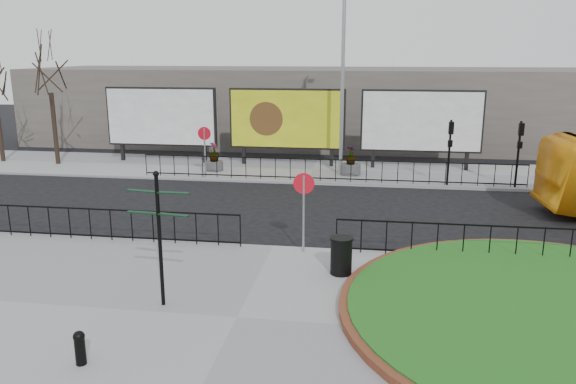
% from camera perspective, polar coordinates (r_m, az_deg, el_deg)
% --- Properties ---
extents(ground, '(90.00, 90.00, 0.00)m').
position_cam_1_polar(ground, '(17.91, -1.47, -5.82)').
color(ground, black).
rests_on(ground, ground).
extents(pavement_near, '(30.00, 10.00, 0.12)m').
position_cam_1_polar(pavement_near, '(13.39, -5.21, -12.78)').
color(pavement_near, gray).
rests_on(pavement_near, ground).
extents(pavement_far, '(44.00, 6.00, 0.12)m').
position_cam_1_polar(pavement_far, '(29.37, 2.52, 2.20)').
color(pavement_far, gray).
rests_on(pavement_far, ground).
extents(brick_edge, '(10.40, 10.40, 0.18)m').
position_cam_1_polar(brick_edge, '(14.64, 26.37, -11.19)').
color(brick_edge, brown).
rests_on(brick_edge, pavement_near).
extents(grass_lawn, '(10.00, 10.00, 0.22)m').
position_cam_1_polar(grass_lawn, '(14.63, 26.38, -11.12)').
color(grass_lawn, '#185015').
rests_on(grass_lawn, pavement_near).
extents(railing_near_left, '(10.00, 0.10, 1.10)m').
position_cam_1_polar(railing_near_left, '(19.34, -19.47, -3.04)').
color(railing_near_left, black).
rests_on(railing_near_left, pavement_near).
extents(railing_near_right, '(9.00, 0.10, 1.10)m').
position_cam_1_polar(railing_near_right, '(17.54, 19.82, -4.80)').
color(railing_near_right, black).
rests_on(railing_near_right, pavement_near).
extents(railing_far, '(18.00, 0.10, 1.10)m').
position_cam_1_polar(railing_far, '(26.52, 4.08, 2.24)').
color(railing_far, black).
rests_on(railing_far, pavement_far).
extents(speed_sign_far, '(0.64, 0.07, 2.47)m').
position_cam_1_polar(speed_sign_far, '(27.49, -8.47, 5.18)').
color(speed_sign_far, gray).
rests_on(speed_sign_far, pavement_far).
extents(speed_sign_near, '(0.64, 0.07, 2.47)m').
position_cam_1_polar(speed_sign_near, '(16.84, 1.61, -0.30)').
color(speed_sign_near, gray).
rests_on(speed_sign_near, pavement_near).
extents(billboard_left, '(6.20, 0.31, 4.10)m').
position_cam_1_polar(billboard_left, '(31.88, -12.75, 7.44)').
color(billboard_left, black).
rests_on(billboard_left, pavement_far).
extents(billboard_mid, '(6.20, 0.31, 4.10)m').
position_cam_1_polar(billboard_mid, '(30.09, -0.10, 7.40)').
color(billboard_mid, black).
rests_on(billboard_mid, pavement_far).
extents(billboard_right, '(6.20, 0.31, 4.10)m').
position_cam_1_polar(billboard_right, '(29.88, 13.40, 6.98)').
color(billboard_right, black).
rests_on(billboard_right, pavement_far).
extents(lamp_post, '(0.74, 0.18, 9.23)m').
position_cam_1_polar(lamp_post, '(27.66, 5.58, 11.38)').
color(lamp_post, gray).
rests_on(lamp_post, pavement_far).
extents(signal_pole_a, '(0.22, 0.26, 3.00)m').
position_cam_1_polar(signal_pole_a, '(26.48, 16.13, 4.84)').
color(signal_pole_a, black).
rests_on(signal_pole_a, pavement_far).
extents(signal_pole_b, '(0.22, 0.26, 3.00)m').
position_cam_1_polar(signal_pole_b, '(27.05, 22.45, 4.51)').
color(signal_pole_b, black).
rests_on(signal_pole_b, pavement_far).
extents(tree_left, '(2.00, 2.00, 7.00)m').
position_cam_1_polar(tree_left, '(32.88, -22.87, 8.67)').
color(tree_left, '#2D2119').
rests_on(tree_left, pavement_far).
extents(building_backdrop, '(40.00, 10.00, 5.00)m').
position_cam_1_polar(building_backdrop, '(38.87, 4.10, 8.73)').
color(building_backdrop, '#625C56').
rests_on(building_backdrop, ground).
extents(fingerpost_sign, '(1.56, 0.37, 3.32)m').
position_cam_1_polar(fingerpost_sign, '(13.53, -12.97, -3.36)').
color(fingerpost_sign, black).
rests_on(fingerpost_sign, pavement_near).
extents(bollard, '(0.23, 0.23, 0.71)m').
position_cam_1_polar(bollard, '(12.07, -20.39, -14.47)').
color(bollard, black).
rests_on(bollard, pavement_near).
extents(litter_bin, '(0.64, 0.64, 1.05)m').
position_cam_1_polar(litter_bin, '(15.58, 5.43, -6.43)').
color(litter_bin, black).
rests_on(litter_bin, pavement_near).
extents(planter_a, '(0.92, 0.92, 1.44)m').
position_cam_1_polar(planter_a, '(29.22, -7.51, 3.22)').
color(planter_a, '#4C4C4F').
rests_on(planter_a, pavement_far).
extents(planter_b, '(1.01, 1.01, 1.47)m').
position_cam_1_polar(planter_b, '(28.15, 6.38, 2.77)').
color(planter_b, '#4C4C4F').
rests_on(planter_b, pavement_far).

